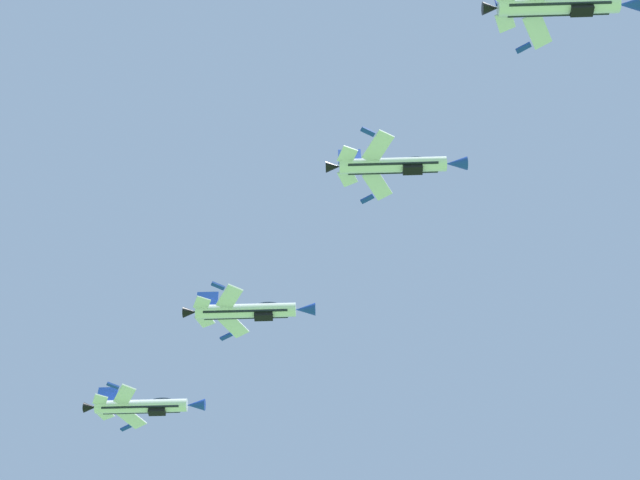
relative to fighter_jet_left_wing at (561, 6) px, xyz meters
name	(u,v)px	position (x,y,z in m)	size (l,w,h in m)	color
fighter_jet_left_wing	(561,6)	(0.00, 0.00, 0.00)	(12.57, 12.39, 4.71)	white
fighter_jet_right_wing	(395,165)	(-24.11, 1.79, 3.07)	(12.63, 12.46, 4.42)	white
fighter_jet_left_outer	(248,311)	(-49.00, 2.21, 1.06)	(12.58, 12.40, 4.68)	white
fighter_jet_right_outer	(143,406)	(-70.78, 3.23, 3.45)	(12.59, 12.42, 4.61)	white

